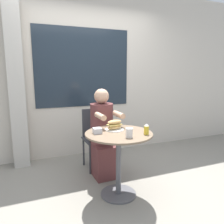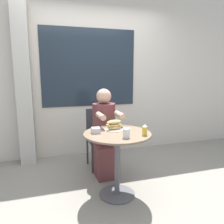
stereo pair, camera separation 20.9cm
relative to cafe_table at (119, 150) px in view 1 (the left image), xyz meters
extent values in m
plane|color=gray|center=(0.00, 0.00, -0.55)|extent=(8.00, 8.00, 0.00)
cube|color=beige|center=(0.00, 1.48, 0.85)|extent=(8.00, 0.08, 2.80)
cube|color=#1E2833|center=(-0.02, 1.43, 0.93)|extent=(1.57, 0.01, 1.28)
cube|color=#B2ADA3|center=(-1.05, 1.31, 0.65)|extent=(0.22, 0.22, 2.40)
cylinder|color=brown|center=(0.00, 0.00, 0.19)|extent=(0.75, 0.75, 0.02)
cylinder|color=#515156|center=(0.00, 0.00, -0.18)|extent=(0.06, 0.06, 0.71)
cylinder|color=#515156|center=(0.00, 0.00, -0.54)|extent=(0.41, 0.41, 0.02)
cube|color=#333338|center=(0.00, 0.80, -0.11)|extent=(0.39, 0.39, 0.02)
cube|color=#333338|center=(0.00, 0.98, 0.11)|extent=(0.35, 0.04, 0.42)
cylinder|color=#333338|center=(0.17, 0.64, -0.34)|extent=(0.03, 0.03, 0.43)
cylinder|color=#333338|center=(-0.16, 0.63, -0.34)|extent=(0.03, 0.03, 0.43)
cylinder|color=#333338|center=(0.16, 0.97, -0.34)|extent=(0.03, 0.03, 0.43)
cylinder|color=#333338|center=(-0.17, 0.96, -0.34)|extent=(0.03, 0.03, 0.43)
cube|color=brown|center=(0.00, 0.52, -0.33)|extent=(0.30, 0.39, 0.45)
cylinder|color=brown|center=(0.00, 0.58, 0.17)|extent=(0.31, 0.31, 0.55)
sphere|color=tan|center=(0.00, 0.58, 0.55)|extent=(0.20, 0.20, 0.20)
cylinder|color=tan|center=(0.13, 0.31, 0.34)|extent=(0.07, 0.25, 0.07)
cylinder|color=tan|center=(-0.11, 0.30, 0.34)|extent=(0.07, 0.25, 0.07)
cylinder|color=white|center=(0.00, 0.13, 0.20)|extent=(0.22, 0.22, 0.01)
ellipsoid|color=tan|center=(0.00, 0.13, 0.23)|extent=(0.19, 0.11, 0.05)
cube|color=#D6BC66|center=(0.00, 0.13, 0.26)|extent=(0.18, 0.12, 0.01)
ellipsoid|color=tan|center=(0.00, 0.13, 0.29)|extent=(0.19, 0.11, 0.05)
cylinder|color=silver|center=(0.03, -0.20, 0.24)|extent=(0.07, 0.07, 0.09)
cylinder|color=white|center=(0.03, -0.20, 0.29)|extent=(0.08, 0.08, 0.01)
cube|color=silver|center=(-0.23, 0.07, 0.23)|extent=(0.09, 0.09, 0.06)
cylinder|color=gold|center=(0.25, -0.17, 0.25)|extent=(0.05, 0.05, 0.09)
cone|color=white|center=(0.25, -0.17, 0.31)|extent=(0.05, 0.05, 0.03)
camera|label=1|loc=(-0.93, -2.15, 0.86)|focal=35.00mm
camera|label=2|loc=(-0.73, -2.22, 0.86)|focal=35.00mm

